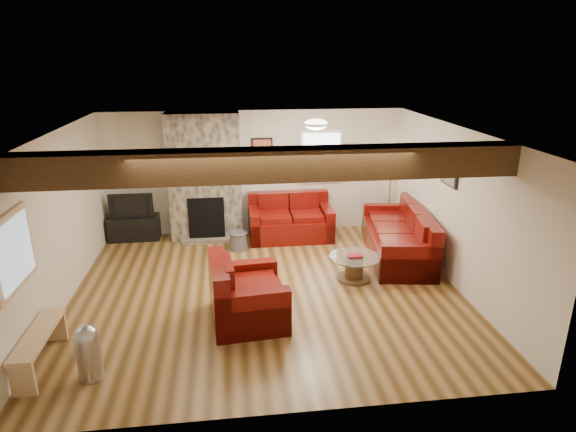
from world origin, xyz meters
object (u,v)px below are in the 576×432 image
at_px(sofa_three, 398,233).
at_px(armchair_red, 248,290).
at_px(tv_cabinet, 134,228).
at_px(loveseat, 290,217).
at_px(television, 132,204).
at_px(coffee_table, 354,268).
at_px(floor_lamp, 392,164).

height_order(sofa_three, armchair_red, armchair_red).
height_order(armchair_red, tv_cabinet, armchair_red).
bearing_deg(loveseat, television, 174.35).
bearing_deg(sofa_three, armchair_red, -47.47).
distance_m(tv_cabinet, television, 0.49).
xyz_separation_m(loveseat, coffee_table, (0.80, -2.00, -0.23)).
bearing_deg(floor_lamp, coffee_table, -120.02).
height_order(coffee_table, floor_lamp, floor_lamp).
relative_size(sofa_three, loveseat, 1.43).
distance_m(loveseat, coffee_table, 2.16).
bearing_deg(floor_lamp, television, -179.78).
xyz_separation_m(sofa_three, television, (-4.93, 1.46, 0.28)).
bearing_deg(television, sofa_three, -16.48).
bearing_deg(armchair_red, tv_cabinet, 26.76).
xyz_separation_m(television, floor_lamp, (5.25, 0.02, 0.65)).
xyz_separation_m(armchair_red, tv_cabinet, (-2.12, 3.36, -0.21)).
bearing_deg(tv_cabinet, coffee_table, -30.42).
relative_size(sofa_three, floor_lamp, 1.44).
relative_size(coffee_table, floor_lamp, 0.51).
height_order(television, floor_lamp, floor_lamp).
distance_m(sofa_three, tv_cabinet, 5.15).
distance_m(loveseat, armchair_red, 3.21).
relative_size(loveseat, floor_lamp, 1.01).
xyz_separation_m(sofa_three, coffee_table, (-1.02, -0.84, -0.25)).
bearing_deg(tv_cabinet, floor_lamp, 0.22).
bearing_deg(television, armchair_red, -57.75).
bearing_deg(tv_cabinet, television, 0.00).
bearing_deg(tv_cabinet, loveseat, -5.51).
xyz_separation_m(loveseat, floor_lamp, (2.14, 0.32, 0.95)).
relative_size(armchair_red, floor_lamp, 0.70).
relative_size(loveseat, television, 1.94).
height_order(sofa_three, coffee_table, sofa_three).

